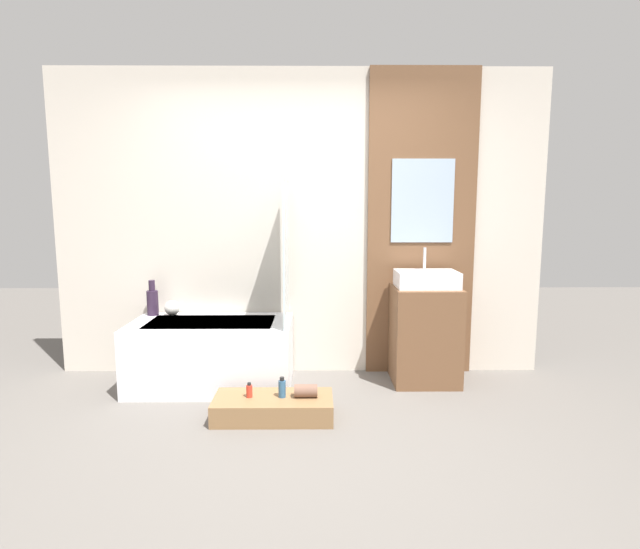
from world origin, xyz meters
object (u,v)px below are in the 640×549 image
wooden_step_bench (273,407)px  vase_tall_dark (153,301)px  bottle_soap_secondary (282,388)px  bathtub (212,354)px  bottle_soap_primary (249,391)px  vase_round_light (172,308)px  sink (426,279)px

wooden_step_bench → vase_tall_dark: vase_tall_dark is taller
bottle_soap_secondary → wooden_step_bench: bearing=180.0°
bathtub → wooden_step_bench: 0.85m
bathtub → wooden_step_bench: bathtub is taller
bathtub → bottle_soap_primary: bearing=-58.3°
vase_tall_dark → wooden_step_bench: bearing=-38.6°
vase_round_light → bottle_soap_primary: (0.76, -0.85, -0.40)m
bathtub → sink: bearing=2.9°
vase_round_light → bottle_soap_primary: size_ratio=1.23×
sink → bottle_soap_secondary: (-1.14, -0.71, -0.66)m
vase_tall_dark → bottle_soap_primary: 1.35m
wooden_step_bench → sink: sink is taller
bottle_soap_primary → bathtub: bearing=121.7°
sink → bottle_soap_secondary: sink is taller
vase_tall_dark → vase_round_light: bearing=-5.5°
bottle_soap_primary → vase_round_light: bearing=131.6°
wooden_step_bench → vase_tall_dark: (-1.09, 0.87, 0.58)m
vase_tall_dark → vase_round_light: (0.17, -0.02, -0.06)m
sink → vase_tall_dark: 2.31m
vase_tall_dark → bottle_soap_primary: (0.93, -0.87, -0.46)m
bottle_soap_primary → bottle_soap_secondary: (0.23, 0.00, 0.02)m
bottle_soap_primary → bottle_soap_secondary: bearing=0.0°
wooden_step_bench → bottle_soap_secondary: size_ratio=5.74×
wooden_step_bench → bottle_soap_secondary: bottle_soap_secondary is taller
sink → vase_tall_dark: size_ratio=1.65×
vase_round_light → bathtub: bearing=-31.8°
vase_tall_dark → bottle_soap_secondary: (1.16, -0.87, -0.45)m
vase_tall_dark → bottle_soap_secondary: vase_tall_dark is taller
wooden_step_bench → bottle_soap_secondary: (0.06, 0.00, 0.14)m
vase_tall_dark → sink: bearing=-4.0°
bathtub → vase_tall_dark: vase_tall_dark is taller
sink → bottle_soap_primary: 1.68m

